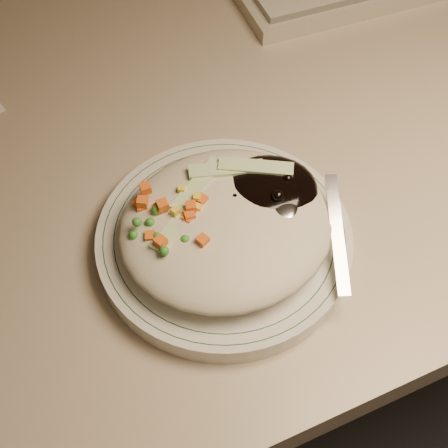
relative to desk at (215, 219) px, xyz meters
name	(u,v)px	position (x,y,z in m)	size (l,w,h in m)	color
desk	(215,219)	(0.00, 0.00, 0.00)	(1.40, 0.70, 0.74)	tan
plate	(224,240)	(-0.06, -0.17, 0.21)	(0.24, 0.24, 0.02)	silver
plate_rim	(224,234)	(-0.06, -0.17, 0.22)	(0.22, 0.22, 0.00)	#144723
meal	(229,219)	(-0.06, -0.17, 0.24)	(0.21, 0.19, 0.05)	#BAB297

